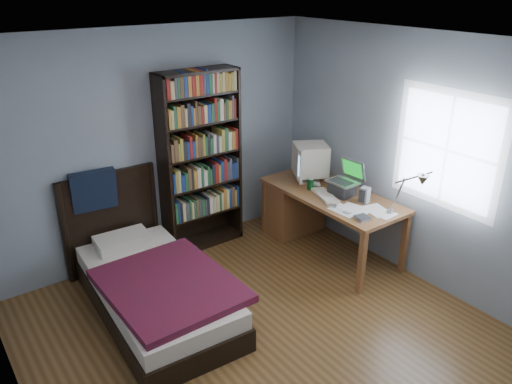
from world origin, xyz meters
The scene contains 14 objects.
room centered at (0.03, 0.00, 1.25)m, with size 4.20×4.24×2.50m.
desk centered at (1.51, 1.39, 0.42)m, with size 0.75×1.68×0.73m.
crt_monitor centered at (1.54, 1.35, 0.98)m, with size 0.54×0.49×0.45m.
laptop centered at (1.58, 0.82, 0.84)m, with size 0.33×0.33×0.39m.
desk_lamp centered at (1.52, -0.14, 1.20)m, with size 0.22×0.49×0.58m.
keyboard centered at (1.38, 0.89, 0.74)m, with size 0.16×0.41×0.03m, color beige.
speaker centered at (1.61, 0.54, 0.82)m, with size 0.09×0.09×0.17m, color #949497.
soda_can centered at (1.38, 1.14, 0.79)m, with size 0.07×0.07×0.13m, color #073510.
mouse centered at (1.51, 1.18, 0.75)m, with size 0.07×0.13×0.04m, color silver.
phone_silver centered at (1.26, 0.66, 0.74)m, with size 0.05×0.10×0.02m, color silver.
phone_grey centered at (1.27, 0.46, 0.74)m, with size 0.04×0.08×0.02m, color #949497.
external_drive centered at (1.29, 0.27, 0.74)m, with size 0.13×0.13×0.03m, color #949497.
bookshelf centered at (0.44, 1.94, 1.03)m, with size 0.92×0.30×2.04m.
bed centered at (-0.61, 1.14, 0.26)m, with size 1.10×2.09×1.16m.
Camera 1 is at (-2.15, -2.67, 2.94)m, focal length 35.00 mm.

